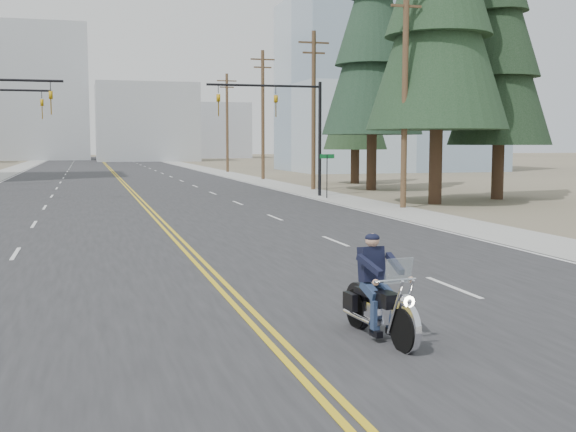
# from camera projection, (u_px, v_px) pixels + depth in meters

# --- Properties ---
(ground_plane) EXTENTS (400.00, 400.00, 0.00)m
(ground_plane) POSITION_uv_depth(u_px,v_px,m) (288.00, 356.00, 11.12)
(ground_plane) COLOR #776D56
(ground_plane) RESTS_ON ground
(road) EXTENTS (20.00, 200.00, 0.01)m
(road) POSITION_uv_depth(u_px,v_px,m) (114.00, 173.00, 78.19)
(road) COLOR #303033
(road) RESTS_ON ground
(sidewalk_left) EXTENTS (3.00, 200.00, 0.01)m
(sidewalk_left) POSITION_uv_depth(u_px,v_px,m) (1.00, 175.00, 75.10)
(sidewalk_left) COLOR #A5A5A0
(sidewalk_left) RESTS_ON ground
(sidewalk_right) EXTENTS (3.00, 200.00, 0.01)m
(sidewalk_right) POSITION_uv_depth(u_px,v_px,m) (219.00, 172.00, 81.27)
(sidewalk_right) COLOR #A5A5A0
(sidewalk_right) RESTS_ON ground
(traffic_mast_right) EXTENTS (7.10, 0.26, 7.00)m
(traffic_mast_right) POSITION_uv_depth(u_px,v_px,m) (288.00, 116.00, 43.69)
(traffic_mast_right) COLOR black
(traffic_mast_right) RESTS_ON ground
(street_sign) EXTENTS (0.90, 0.06, 2.62)m
(street_sign) POSITION_uv_depth(u_px,v_px,m) (327.00, 168.00, 42.58)
(street_sign) COLOR black
(street_sign) RESTS_ON ground
(utility_pole_b) EXTENTS (2.20, 0.30, 11.50)m
(utility_pole_b) POSITION_uv_depth(u_px,v_px,m) (405.00, 89.00, 35.91)
(utility_pole_b) COLOR brown
(utility_pole_b) RESTS_ON ground
(utility_pole_c) EXTENTS (2.20, 0.30, 11.00)m
(utility_pole_c) POSITION_uv_depth(u_px,v_px,m) (314.00, 108.00, 50.30)
(utility_pole_c) COLOR brown
(utility_pole_c) RESTS_ON ground
(utility_pole_d) EXTENTS (2.20, 0.30, 11.50)m
(utility_pole_d) POSITION_uv_depth(u_px,v_px,m) (263.00, 113.00, 64.65)
(utility_pole_d) COLOR brown
(utility_pole_d) RESTS_ON ground
(utility_pole_e) EXTENTS (2.20, 0.30, 11.00)m
(utility_pole_e) POSITION_uv_depth(u_px,v_px,m) (227.00, 121.00, 80.96)
(utility_pole_e) COLOR brown
(utility_pole_e) RESTS_ON ground
(glass_building) EXTENTS (24.00, 16.00, 20.00)m
(glass_building) POSITION_uv_depth(u_px,v_px,m) (388.00, 86.00, 85.76)
(glass_building) COLOR #9EB5CC
(glass_building) RESTS_ON ground
(haze_bldg_b) EXTENTS (18.00, 14.00, 14.00)m
(haze_bldg_b) POSITION_uv_depth(u_px,v_px,m) (146.00, 123.00, 132.32)
(haze_bldg_b) COLOR #ADB2B7
(haze_bldg_b) RESTS_ON ground
(haze_bldg_c) EXTENTS (16.00, 12.00, 18.00)m
(haze_bldg_c) POSITION_uv_depth(u_px,v_px,m) (338.00, 110.00, 126.33)
(haze_bldg_c) COLOR #B7BCC6
(haze_bldg_c) RESTS_ON ground
(haze_bldg_d) EXTENTS (20.00, 15.00, 26.00)m
(haze_bldg_d) POSITION_uv_depth(u_px,v_px,m) (36.00, 93.00, 140.72)
(haze_bldg_d) COLOR #ADB2B7
(haze_bldg_d) RESTS_ON ground
(haze_bldg_e) EXTENTS (14.00, 14.00, 12.00)m
(haze_bldg_e) POSITION_uv_depth(u_px,v_px,m) (215.00, 131.00, 160.93)
(haze_bldg_e) COLOR #B7BCC6
(haze_bldg_e) RESTS_ON ground
(motorcyclist) EXTENTS (1.19, 2.34, 1.76)m
(motorcyclist) POSITION_uv_depth(u_px,v_px,m) (380.00, 288.00, 11.97)
(motorcyclist) COLOR black
(motorcyclist) RESTS_ON ground
(conifer_mid) EXTENTS (5.95, 5.95, 15.85)m
(conifer_mid) POSITION_uv_depth(u_px,v_px,m) (502.00, 41.00, 41.40)
(conifer_mid) COLOR #382619
(conifer_mid) RESTS_ON ground
(conifer_tall) EXTENTS (6.97, 6.97, 19.36)m
(conifer_tall) POSITION_uv_depth(u_px,v_px,m) (373.00, 28.00, 49.38)
(conifer_tall) COLOR #382619
(conifer_tall) RESTS_ON ground
(conifer_far) EXTENTS (5.17, 5.17, 13.84)m
(conifer_far) POSITION_uv_depth(u_px,v_px,m) (356.00, 85.00, 57.95)
(conifer_far) COLOR #382619
(conifer_far) RESTS_ON ground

